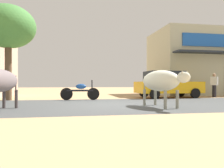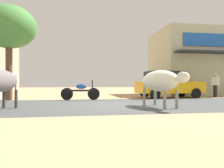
{
  "view_description": "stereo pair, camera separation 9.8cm",
  "coord_description": "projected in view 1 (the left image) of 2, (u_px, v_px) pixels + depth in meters",
  "views": [
    {
      "loc": [
        -1.63,
        -9.25,
        0.9
      ],
      "look_at": [
        0.19,
        0.84,
        0.87
      ],
      "focal_mm": 35.68,
      "sensor_mm": 36.0,
      "label": 1
    },
    {
      "loc": [
        -1.53,
        -9.26,
        0.9
      ],
      "look_at": [
        0.19,
        0.84,
        0.87
      ],
      "focal_mm": 35.68,
      "sensor_mm": 36.0,
      "label": 2
    }
  ],
  "objects": [
    {
      "name": "asphalt_road",
      "position": [
        111.0,
        104.0,
        9.39
      ],
      "size": [
        72.0,
        6.28,
        0.0
      ],
      "primitive_type": "cube",
      "color": "#484B4B",
      "rests_on": "ground"
    },
    {
      "name": "roadside_tree",
      "position": [
        8.0,
        27.0,
        11.76
      ],
      "size": [
        2.84,
        2.84,
        5.04
      ],
      "color": "brown",
      "rests_on": "ground"
    },
    {
      "name": "parked_hatchback_car",
      "position": [
        167.0,
        84.0,
        13.83
      ],
      "size": [
        4.09,
        2.02,
        1.64
      ],
      "color": "#F1AE15",
      "rests_on": "ground"
    },
    {
      "name": "parked_motorcycle",
      "position": [
        81.0,
        91.0,
        11.95
      ],
      "size": [
        2.08,
        0.27,
        1.08
      ],
      "color": "black",
      "rests_on": "ground"
    },
    {
      "name": "pedestrian_by_shop",
      "position": [
        214.0,
        83.0,
        14.31
      ],
      "size": [
        0.43,
        0.61,
        1.54
      ],
      "color": "#262633",
      "rests_on": "ground"
    },
    {
      "name": "cow_far_dark",
      "position": [
        161.0,
        81.0,
        8.34
      ],
      "size": [
        1.17,
        2.69,
        1.39
      ],
      "color": "silver",
      "rests_on": "ground"
    },
    {
      "name": "ground",
      "position": [
        111.0,
        105.0,
        9.39
      ],
      "size": [
        80.0,
        80.0,
        0.0
      ],
      "primitive_type": "plane",
      "color": "tan"
    },
    {
      "name": "storefront_right_club",
      "position": [
        207.0,
        64.0,
        18.46
      ],
      "size": [
        8.86,
        5.78,
        5.07
      ],
      "color": "#B7B596",
      "rests_on": "ground"
    }
  ]
}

